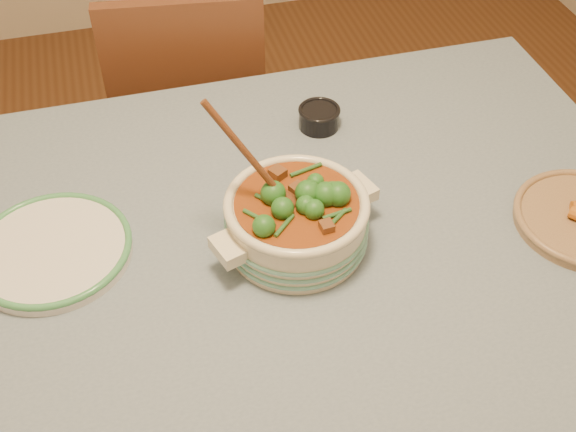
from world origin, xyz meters
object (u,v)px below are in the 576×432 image
at_px(stew_casserole, 296,217).
at_px(chair_far, 190,106).
at_px(condiment_bowl, 319,116).
at_px(dining_table, 251,271).
at_px(white_plate, 52,250).

height_order(stew_casserole, chair_far, stew_casserole).
relative_size(condiment_bowl, chair_far, 0.13).
height_order(dining_table, stew_casserole, stew_casserole).
bearing_deg(chair_far, white_plate, 71.47).
bearing_deg(stew_casserole, white_plate, 168.73).
bearing_deg(white_plate, condiment_bowl, 22.31).
xyz_separation_m(white_plate, chair_far, (0.36, 0.74, -0.26)).
height_order(dining_table, condiment_bowl, condiment_bowl).
relative_size(dining_table, white_plate, 5.19).
height_order(condiment_bowl, chair_far, chair_far).
distance_m(white_plate, condiment_bowl, 0.64).
bearing_deg(dining_table, stew_casserole, -19.15).
distance_m(stew_casserole, white_plate, 0.46).
bearing_deg(condiment_bowl, white_plate, -157.69).
xyz_separation_m(stew_casserole, chair_far, (-0.08, 0.83, -0.31)).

